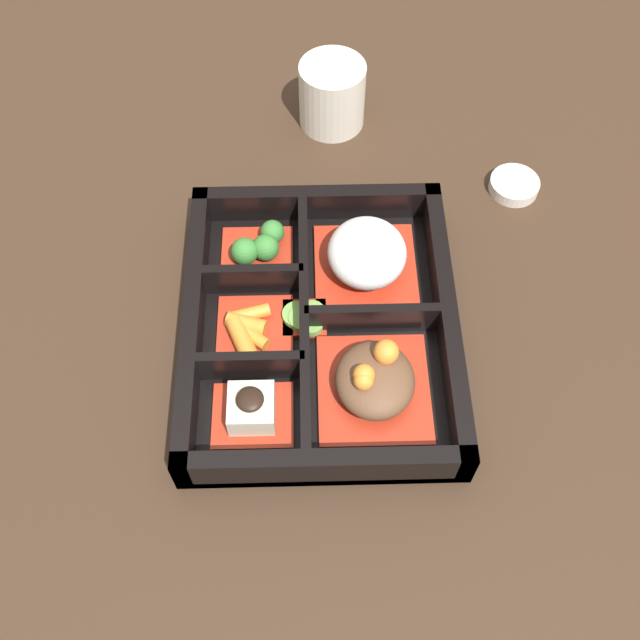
% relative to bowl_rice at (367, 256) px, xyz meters
% --- Properties ---
extents(ground_plane, '(3.00, 3.00, 0.00)m').
position_rel_bowl_rice_xyz_m(ground_plane, '(0.06, -0.04, -0.03)').
color(ground_plane, '#382619').
extents(bento_base, '(0.27, 0.23, 0.01)m').
position_rel_bowl_rice_xyz_m(bento_base, '(0.06, -0.04, -0.03)').
color(bento_base, black).
rests_on(bento_base, ground_plane).
extents(bento_rim, '(0.27, 0.23, 0.04)m').
position_rel_bowl_rice_xyz_m(bento_rim, '(0.06, -0.05, -0.01)').
color(bento_rim, black).
rests_on(bento_rim, ground_plane).
extents(bowl_rice, '(0.10, 0.09, 0.05)m').
position_rel_bowl_rice_xyz_m(bowl_rice, '(0.00, 0.00, 0.00)').
color(bowl_rice, '#B22D19').
rests_on(bowl_rice, bento_base).
extents(bowl_stew, '(0.10, 0.09, 0.05)m').
position_rel_bowl_rice_xyz_m(bowl_stew, '(0.12, -0.00, -0.01)').
color(bowl_stew, '#B22D19').
rests_on(bowl_stew, bento_base).
extents(bowl_greens, '(0.06, 0.06, 0.03)m').
position_rel_bowl_rice_xyz_m(bowl_greens, '(-0.02, -0.10, -0.01)').
color(bowl_greens, '#B22D19').
rests_on(bowl_greens, bento_base).
extents(bowl_carrots, '(0.07, 0.06, 0.02)m').
position_rel_bowl_rice_xyz_m(bowl_carrots, '(0.06, -0.10, -0.02)').
color(bowl_carrots, '#B22D19').
rests_on(bowl_carrots, bento_base).
extents(bowl_tofu, '(0.06, 0.06, 0.04)m').
position_rel_bowl_rice_xyz_m(bowl_tofu, '(0.14, -0.10, -0.01)').
color(bowl_tofu, '#B22D19').
rests_on(bowl_tofu, bento_base).
extents(bowl_pickles, '(0.04, 0.04, 0.01)m').
position_rel_bowl_rice_xyz_m(bowl_pickles, '(0.05, -0.06, -0.02)').
color(bowl_pickles, '#B22D19').
rests_on(bowl_pickles, bento_base).
extents(tea_cup, '(0.07, 0.07, 0.07)m').
position_rel_bowl_rice_xyz_m(tea_cup, '(-0.20, -0.02, 0.00)').
color(tea_cup, beige).
rests_on(tea_cup, ground_plane).
extents(sauce_dish, '(0.05, 0.05, 0.01)m').
position_rel_bowl_rice_xyz_m(sauce_dish, '(-0.10, 0.15, -0.03)').
color(sauce_dish, beige).
rests_on(sauce_dish, ground_plane).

